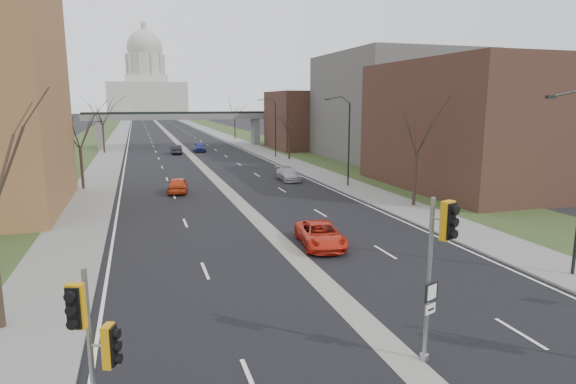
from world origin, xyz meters
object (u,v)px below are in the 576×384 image
car_left_far (176,150)px  car_right_mid (288,174)px  signal_pole_left (93,338)px  signal_pole_median (439,251)px  car_left_near (178,185)px  car_right_near (320,234)px  car_right_far (199,147)px

car_left_far → car_right_mid: car_left_far is taller
signal_pole_left → signal_pole_median: bearing=28.2°
car_left_near → car_right_near: car_left_near is taller
car_left_near → car_left_far: (2.52, 33.85, -0.02)m
signal_pole_left → car_right_mid: 40.80m
signal_pole_median → car_right_mid: signal_pole_median is taller
car_left_near → car_right_far: 37.11m
car_right_near → car_left_far: bearing=101.6°
signal_pole_median → car_right_far: (1.22, 69.09, -2.98)m
signal_pole_median → car_right_mid: size_ratio=1.16×
car_left_far → car_right_mid: 31.66m
signal_pole_median → car_right_near: size_ratio=1.09×
car_right_mid → signal_pole_median: bearing=-100.0°
signal_pole_median → car_right_near: bearing=63.4°
car_left_far → car_right_near: car_left_far is taller
car_right_far → car_left_near: bearing=-98.3°
signal_pole_left → car_left_far: 68.00m
signal_pole_left → car_left_near: 34.12m
signal_pole_left → signal_pole_median: 9.95m
signal_pole_left → car_right_far: (11.07, 70.28, -2.24)m
car_left_near → car_right_mid: (11.79, 3.57, -0.06)m
signal_pole_left → car_right_far: bearing=102.4°
signal_pole_left → car_right_mid: bearing=87.7°
car_left_near → car_right_near: size_ratio=0.87×
car_right_mid → car_right_far: bearing=99.2°
signal_pole_median → car_left_far: (-2.78, 66.41, -3.06)m
car_right_mid → car_left_far: bearing=107.2°
signal_pole_median → car_right_mid: bearing=58.5°
car_right_near → car_right_far: size_ratio=1.07×
signal_pole_left → car_right_mid: signal_pole_left is taller
car_left_far → signal_pole_left: bearing=83.1°
car_right_near → car_right_far: bearing=97.3°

